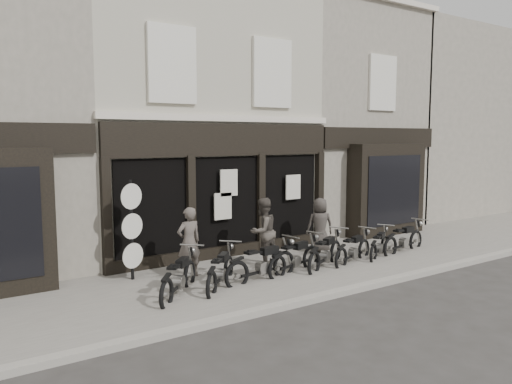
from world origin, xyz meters
TOP-DOWN VIEW (x-y plane):
  - ground_plane at (0.00, 0.00)m, footprint 90.00×90.00m
  - pavement at (0.00, 0.90)m, footprint 30.00×4.20m
  - kerb at (0.00, -1.25)m, footprint 30.00×0.25m
  - central_building at (0.00, 5.95)m, footprint 7.30×6.22m
  - neighbour_right at (6.35, 5.90)m, footprint 5.60×6.73m
  - filler_right at (14.50, 6.00)m, footprint 11.00×6.00m
  - motorcycle_0 at (-2.64, 0.52)m, footprint 1.69×1.69m
  - motorcycle_1 at (-1.59, 0.54)m, footprint 1.65×1.62m
  - motorcycle_2 at (-0.49, 0.44)m, footprint 2.21×0.60m
  - motorcycle_3 at (0.63, 0.58)m, footprint 2.06×0.85m
  - motorcycle_4 at (1.60, 0.51)m, footprint 1.99×1.20m
  - motorcycle_5 at (2.57, 0.45)m, footprint 1.93×0.91m
  - motorcycle_6 at (3.68, 0.52)m, footprint 1.72×1.14m
  - motorcycle_7 at (4.73, 0.50)m, footprint 2.09×0.64m
  - man_left at (-1.85, 1.63)m, footprint 0.64×0.44m
  - man_centre at (0.31, 1.57)m, footprint 1.01×0.86m
  - man_right at (2.53, 1.80)m, footprint 0.93×0.79m
  - advert_sign_post at (-3.09, 2.14)m, footprint 0.59×0.39m

SIDE VIEW (x-z plane):
  - ground_plane at x=0.00m, z-range 0.00..0.00m
  - pavement at x=0.00m, z-range 0.00..0.12m
  - kerb at x=0.00m, z-range 0.00..0.13m
  - motorcycle_6 at x=3.68m, z-range -0.09..0.81m
  - motorcycle_5 at x=2.57m, z-range -0.10..0.86m
  - motorcycle_1 at x=-1.59m, z-range -0.10..0.89m
  - motorcycle_7 at x=4.73m, z-range -0.10..0.90m
  - motorcycle_3 at x=0.63m, z-range -0.10..0.90m
  - motorcycle_0 at x=-2.64m, z-range -0.11..0.92m
  - motorcycle_4 at x=1.60m, z-range -0.11..0.92m
  - motorcycle_2 at x=-0.49m, z-range -0.11..0.95m
  - man_right at x=2.53m, z-range 0.12..1.75m
  - man_left at x=-1.85m, z-range 0.12..1.84m
  - man_centre at x=0.31m, z-range 0.12..1.92m
  - advert_sign_post at x=-3.09m, z-range -0.03..2.49m
  - neighbour_right at x=6.35m, z-range -0.13..8.21m
  - central_building at x=0.00m, z-range -0.09..8.25m
  - filler_right at x=14.50m, z-range 0.00..8.20m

